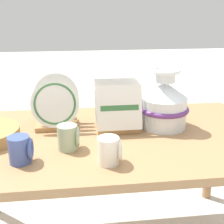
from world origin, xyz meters
The scene contains 7 objects.
display_table centered at (0.00, 0.00, 0.56)m, with size 1.42×0.81×0.62m.
ceramic_vase centered at (0.26, 0.07, 0.74)m, with size 0.24×0.24×0.28m.
dish_rack_round_plates centered at (-0.25, 0.13, 0.72)m, with size 0.22×0.19×0.24m.
dish_rack_square_plates centered at (0.04, 0.08, 0.71)m, with size 0.20×0.19×0.22m.
mug_cobalt_glaze centered at (-0.36, -0.21, 0.67)m, with size 0.09×0.08×0.10m.
mug_cream_glaze centered at (-0.04, -0.26, 0.67)m, with size 0.09×0.08×0.10m.
mug_sage_glaze centered at (-0.19, -0.12, 0.67)m, with size 0.09×0.08×0.10m.
Camera 1 is at (-0.16, -1.28, 1.18)m, focal length 50.00 mm.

